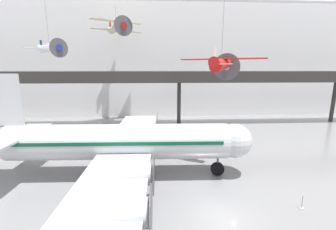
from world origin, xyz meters
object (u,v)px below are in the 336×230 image
object	(u,v)px
airliner_silver_main	(118,142)
suspended_plane_cream_biplane	(116,27)
stanchion_barrier	(302,204)
suspended_plane_red_highwing	(221,64)
suspended_plane_white_twin	(50,48)

from	to	relation	value
airliner_silver_main	suspended_plane_cream_biplane	bearing A→B (deg)	99.75
stanchion_barrier	suspended_plane_cream_biplane	bearing A→B (deg)	121.76
suspended_plane_cream_biplane	stanchion_barrier	xyz separation A→B (m)	(17.66, -28.53, -17.14)
suspended_plane_red_highwing	suspended_plane_white_twin	bearing A→B (deg)	99.92
stanchion_barrier	airliner_silver_main	bearing A→B (deg)	157.74
suspended_plane_cream_biplane	suspended_plane_white_twin	bearing A→B (deg)	-59.57
suspended_plane_white_twin	suspended_plane_red_highwing	bearing A→B (deg)	24.35
airliner_silver_main	stanchion_barrier	world-z (taller)	airliner_silver_main
suspended_plane_white_twin	stanchion_barrier	size ratio (longest dim) A/B	8.81
suspended_plane_cream_biplane	suspended_plane_white_twin	world-z (taller)	suspended_plane_cream_biplane
suspended_plane_cream_biplane	suspended_plane_red_highwing	xyz separation A→B (m)	(14.12, -18.07, -6.74)
suspended_plane_red_highwing	stanchion_barrier	size ratio (longest dim) A/B	11.30
airliner_silver_main	stanchion_barrier	size ratio (longest dim) A/B	27.15
suspended_plane_red_highwing	stanchion_barrier	xyz separation A→B (m)	(3.54, -10.46, -10.40)
airliner_silver_main	suspended_plane_white_twin	world-z (taller)	suspended_plane_white_twin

